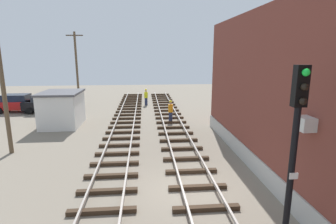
% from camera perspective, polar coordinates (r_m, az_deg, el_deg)
% --- Properties ---
extents(ground_plane, '(80.00, 80.00, 0.00)m').
position_cam_1_polar(ground_plane, '(11.71, 3.85, -16.42)').
color(ground_plane, slate).
extents(track_near_building, '(2.50, 55.27, 0.32)m').
position_cam_1_polar(track_near_building, '(11.73, 6.43, -15.70)').
color(track_near_building, '#38281C').
rests_on(track_near_building, ground).
extents(track_centre, '(2.50, 55.27, 0.32)m').
position_cam_1_polar(track_centre, '(11.64, -13.01, -16.21)').
color(track_centre, '#38281C').
rests_on(track_centre, ground).
extents(signal_mast, '(0.36, 0.40, 5.37)m').
position_cam_1_polar(signal_mast, '(7.99, 25.75, -5.33)').
color(signal_mast, black).
rests_on(signal_mast, ground).
extents(brick_building, '(5.51, 19.26, 7.76)m').
position_cam_1_polar(brick_building, '(13.20, 31.12, 2.91)').
color(brick_building, brown).
rests_on(brick_building, ground).
extents(control_hut, '(3.00, 3.80, 2.76)m').
position_cam_1_polar(control_hut, '(22.69, -21.93, 0.66)').
color(control_hut, silver).
rests_on(control_hut, ground).
extents(parked_car_black, '(4.20, 2.04, 1.76)m').
position_cam_1_polar(parked_car_black, '(28.77, -24.78, 1.74)').
color(parked_car_black, black).
rests_on(parked_car_black, ground).
extents(parked_car_red, '(4.20, 2.04, 1.76)m').
position_cam_1_polar(parked_car_red, '(30.29, -29.84, 1.71)').
color(parked_car_red, red).
rests_on(parked_car_red, ground).
extents(utility_pole_near, '(1.80, 0.24, 8.89)m').
position_cam_1_polar(utility_pole_near, '(17.22, -32.35, 7.16)').
color(utility_pole_near, brown).
rests_on(utility_pole_near, ground).
extents(utility_pole_far, '(1.80, 0.24, 8.06)m').
position_cam_1_polar(utility_pole_far, '(31.60, -19.11, 9.12)').
color(utility_pole_far, brown).
rests_on(utility_pole_far, ground).
extents(track_worker_foreground, '(0.40, 0.40, 1.87)m').
position_cam_1_polar(track_worker_foreground, '(22.32, 0.56, 0.18)').
color(track_worker_foreground, '#262D4C').
rests_on(track_worker_foreground, ground).
extents(track_worker_distant, '(0.40, 0.40, 1.87)m').
position_cam_1_polar(track_worker_distant, '(29.80, -4.77, 3.22)').
color(track_worker_distant, '#262D4C').
rests_on(track_worker_distant, ground).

